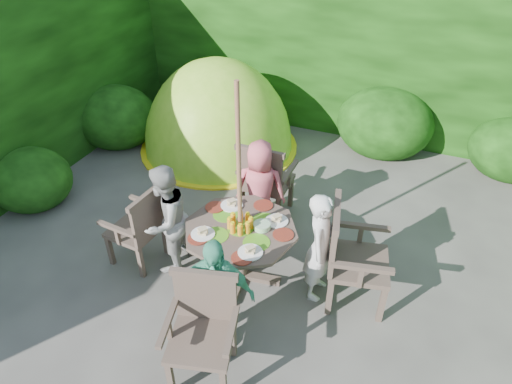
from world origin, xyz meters
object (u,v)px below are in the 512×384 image
at_px(child_back, 260,189).
at_px(child_front, 215,294).
at_px(parasol_pole, 240,193).
at_px(garden_chair_back, 265,180).
at_px(garden_chair_right, 350,255).
at_px(child_right, 321,247).
at_px(child_left, 166,220).
at_px(patio_table, 241,236).
at_px(garden_chair_left, 140,226).
at_px(garden_chair_front, 203,327).
at_px(dome_tent, 219,147).

height_order(child_back, child_front, child_back).
xyz_separation_m(parasol_pole, garden_chair_back, (-0.17, 1.08, -0.56)).
relative_size(garden_chair_right, child_right, 0.88).
distance_m(child_left, child_front, 1.13).
bearing_deg(child_left, garden_chair_right, 100.48).
relative_size(patio_table, child_left, 1.06).
distance_m(parasol_pole, garden_chair_left, 1.26).
bearing_deg(garden_chair_front, garden_chair_back, 83.66).
height_order(parasol_pole, garden_chair_right, parasol_pole).
bearing_deg(child_right, child_front, 140.87).
bearing_deg(child_right, garden_chair_left, 96.43).
bearing_deg(parasol_pole, child_right, 8.31).
distance_m(garden_chair_left, child_right, 1.90).
xyz_separation_m(garden_chair_right, child_left, (-1.87, -0.27, 0.05)).
distance_m(parasol_pole, dome_tent, 3.04).
xyz_separation_m(garden_chair_right, garden_chair_back, (-1.25, 0.93, -0.03)).
bearing_deg(child_right, patio_table, 95.80).
xyz_separation_m(garden_chair_right, dome_tent, (-2.55, 2.27, -0.57)).
distance_m(child_left, dome_tent, 2.70).
height_order(garden_chair_left, garden_chair_back, garden_chair_back).
bearing_deg(garden_chair_front, dome_tent, 100.17).
xyz_separation_m(patio_table, child_back, (-0.12, 0.79, 0.03)).
distance_m(child_right, child_front, 1.13).
bearing_deg(parasol_pole, dome_tent, 121.45).
bearing_deg(dome_tent, garden_chair_back, -30.77).
relative_size(patio_table, child_front, 1.12).
xyz_separation_m(patio_table, garden_chair_back, (-0.17, 1.08, -0.03)).
bearing_deg(child_back, parasol_pole, 82.90).
bearing_deg(garden_chair_front, child_left, 119.36).
xyz_separation_m(garden_chair_front, dome_tent, (-1.63, 3.50, -0.50)).
bearing_deg(child_front, garden_chair_right, 29.03).
xyz_separation_m(garden_chair_right, child_right, (-0.28, -0.04, 0.04)).
bearing_deg(child_right, child_back, 50.87).
relative_size(garden_chair_back, dome_tent, 0.36).
height_order(patio_table, garden_chair_back, garden_chair_back).
distance_m(patio_table, garden_chair_back, 1.09).
relative_size(garden_chair_left, dome_tent, 0.33).
bearing_deg(child_front, child_left, 127.87).
xyz_separation_m(child_right, child_back, (-0.91, 0.68, 0.00)).
distance_m(patio_table, dome_tent, 2.89).
distance_m(garden_chair_front, dome_tent, 3.90).
bearing_deg(garden_chair_front, garden_chair_left, 128.93).
relative_size(garden_chair_back, child_right, 0.84).
relative_size(parasol_pole, child_right, 1.83).
bearing_deg(patio_table, garden_chair_left, -170.67).
xyz_separation_m(child_back, dome_tent, (-1.36, 1.63, -0.60)).
bearing_deg(garden_chair_front, garden_chair_right, 38.43).
distance_m(garden_chair_front, child_back, 1.90).
distance_m(garden_chair_left, dome_tent, 2.67).
relative_size(garden_chair_front, child_left, 0.76).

